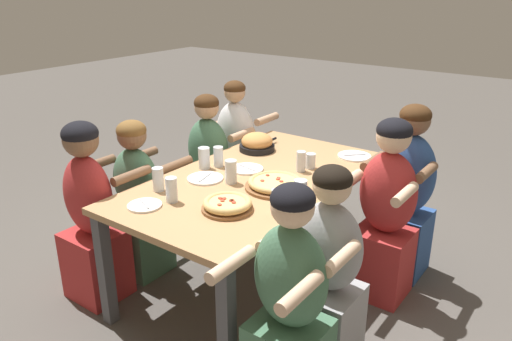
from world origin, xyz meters
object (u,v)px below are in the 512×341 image
at_px(diner_far_left, 92,218).
at_px(pizza_board_second, 227,205).
at_px(drinking_glass_h, 311,162).
at_px(diner_far_midright, 209,171).
at_px(empty_plate_b, 205,178).
at_px(diner_near_right, 406,198).
at_px(diner_near_left, 289,311).
at_px(drinking_glass_b, 231,173).
at_px(skillet_bowl, 257,143).
at_px(pizza_board_main, 275,184).
at_px(drinking_glass_g, 300,193).
at_px(drinking_glass_c, 218,158).
at_px(empty_plate_c, 354,156).
at_px(drinking_glass_a, 172,191).
at_px(drinking_glass_f, 301,163).
at_px(empty_plate_a, 247,169).
at_px(diner_far_midleft, 139,205).
at_px(drinking_glass_e, 158,180).
at_px(diner_near_midleft, 326,278).
at_px(diner_far_right, 236,157).
at_px(drinking_glass_d, 204,159).
at_px(diner_near_midright, 385,217).
at_px(drinking_glass_i, 277,202).
at_px(empty_plate_d, 145,205).

bearing_deg(diner_far_left, pizza_board_second, 16.00).
xyz_separation_m(drinking_glass_h, diner_far_midright, (0.03, 0.93, -0.29)).
distance_m(empty_plate_b, diner_near_right, 1.36).
xyz_separation_m(pizza_board_second, diner_near_left, (-0.28, -0.59, -0.26)).
bearing_deg(drinking_glass_b, empty_plate_b, 106.44).
distance_m(skillet_bowl, drinking_glass_h, 0.51).
bearing_deg(empty_plate_b, drinking_glass_h, -37.75).
bearing_deg(pizza_board_main, drinking_glass_g, -112.75).
distance_m(drinking_glass_c, diner_far_midright, 0.62).
bearing_deg(empty_plate_c, drinking_glass_c, 137.35).
bearing_deg(diner_far_midright, drinking_glass_a, -59.43).
relative_size(skillet_bowl, drinking_glass_a, 2.59).
bearing_deg(diner_near_right, drinking_glass_g, 70.53).
bearing_deg(drinking_glass_g, diner_near_left, -152.28).
xyz_separation_m(drinking_glass_f, drinking_glass_h, (0.09, -0.02, -0.01)).
bearing_deg(empty_plate_a, drinking_glass_a, 176.61).
xyz_separation_m(empty_plate_b, diner_far_midleft, (-0.14, 0.49, -0.26)).
xyz_separation_m(drinking_glass_e, diner_near_midleft, (0.10, -1.09, -0.31)).
bearing_deg(diner_near_midleft, drinking_glass_b, -16.72).
bearing_deg(diner_far_right, diner_near_right, -0.63).
bearing_deg(diner_near_right, drinking_glass_h, 32.98).
distance_m(drinking_glass_a, diner_far_midright, 1.15).
height_order(drinking_glass_d, diner_near_midright, diner_near_midright).
xyz_separation_m(drinking_glass_a, diner_near_midleft, (0.17, -0.91, -0.31)).
height_order(drinking_glass_a, drinking_glass_i, drinking_glass_a).
height_order(empty_plate_d, diner_near_left, diner_near_left).
xyz_separation_m(empty_plate_a, drinking_glass_d, (-0.14, 0.25, 0.06)).
xyz_separation_m(empty_plate_d, diner_near_right, (1.42, -0.99, -0.21)).
distance_m(pizza_board_main, empty_plate_a, 0.36).
bearing_deg(diner_near_midleft, drinking_glass_g, -37.22).
height_order(empty_plate_a, drinking_glass_c, drinking_glass_c).
relative_size(pizza_board_second, drinking_glass_c, 2.09).
bearing_deg(drinking_glass_f, drinking_glass_d, 120.98).
relative_size(skillet_bowl, drinking_glass_i, 2.68).
height_order(diner_near_right, diner_far_left, diner_near_right).
relative_size(pizza_board_main, drinking_glass_i, 2.61).
relative_size(drinking_glass_f, diner_far_midleft, 0.12).
relative_size(drinking_glass_d, diner_near_midright, 0.12).
height_order(diner_near_midright, diner_far_midright, diner_near_midright).
height_order(drinking_glass_h, diner_near_left, diner_near_left).
relative_size(skillet_bowl, empty_plate_b, 1.65).
relative_size(pizza_board_main, diner_far_midright, 0.32).
distance_m(empty_plate_d, drinking_glass_c, 0.73).
xyz_separation_m(skillet_bowl, drinking_glass_d, (-0.50, 0.07, 0.01)).
relative_size(drinking_glass_b, diner_near_right, 0.12).
xyz_separation_m(drinking_glass_b, diner_far_left, (-0.57, 0.66, -0.28)).
xyz_separation_m(skillet_bowl, diner_near_midright, (-0.08, -1.05, -0.26)).
bearing_deg(drinking_glass_c, drinking_glass_d, 148.41).
bearing_deg(diner_near_midright, empty_plate_a, 17.72).
height_order(drinking_glass_i, diner_far_midleft, diner_far_midleft).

